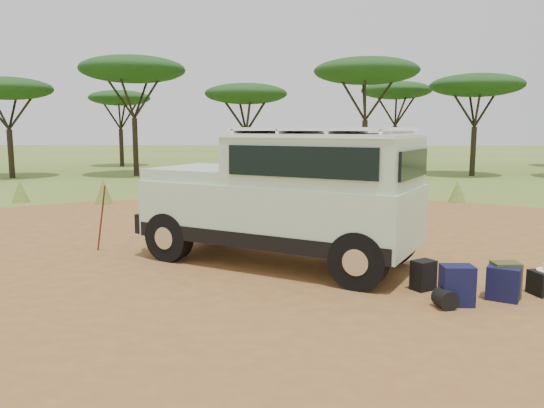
{
  "coord_description": "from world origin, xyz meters",
  "views": [
    {
      "loc": [
        0.26,
        -9.14,
        2.53
      ],
      "look_at": [
        -0.1,
        1.54,
        1.0
      ],
      "focal_mm": 35.0,
      "sensor_mm": 36.0,
      "label": 1
    }
  ],
  "objects_px": {
    "safari_vehicle": "(287,199)",
    "walking_staff": "(101,218)",
    "duffel_navy": "(503,283)",
    "backpack_olive": "(505,280)",
    "backpack_black": "(423,275)",
    "backpack_navy": "(457,286)"
  },
  "relations": [
    {
      "from": "backpack_black",
      "to": "walking_staff",
      "type": "bearing_deg",
      "value": 123.91
    },
    {
      "from": "walking_staff",
      "to": "backpack_navy",
      "type": "relative_size",
      "value": 2.46
    },
    {
      "from": "backpack_black",
      "to": "backpack_navy",
      "type": "distance_m",
      "value": 0.78
    },
    {
      "from": "walking_staff",
      "to": "backpack_olive",
      "type": "xyz_separation_m",
      "value": [
        7.1,
        -2.74,
        -0.43
      ]
    },
    {
      "from": "duffel_navy",
      "to": "walking_staff",
      "type": "bearing_deg",
      "value": -173.16
    },
    {
      "from": "backpack_black",
      "to": "backpack_olive",
      "type": "distance_m",
      "value": 1.18
    },
    {
      "from": "walking_staff",
      "to": "backpack_black",
      "type": "xyz_separation_m",
      "value": [
        5.96,
        -2.4,
        -0.46
      ]
    },
    {
      "from": "safari_vehicle",
      "to": "backpack_olive",
      "type": "bearing_deg",
      "value": -3.55
    },
    {
      "from": "backpack_olive",
      "to": "duffel_navy",
      "type": "height_order",
      "value": "backpack_olive"
    },
    {
      "from": "walking_staff",
      "to": "backpack_olive",
      "type": "distance_m",
      "value": 7.62
    },
    {
      "from": "safari_vehicle",
      "to": "backpack_navy",
      "type": "bearing_deg",
      "value": -16.34
    },
    {
      "from": "walking_staff",
      "to": "duffel_navy",
      "type": "height_order",
      "value": "walking_staff"
    },
    {
      "from": "safari_vehicle",
      "to": "backpack_olive",
      "type": "xyz_separation_m",
      "value": [
        3.29,
        -1.93,
        -0.96
      ]
    },
    {
      "from": "safari_vehicle",
      "to": "backpack_navy",
      "type": "relative_size",
      "value": 9.46
    },
    {
      "from": "walking_staff",
      "to": "backpack_navy",
      "type": "distance_m",
      "value": 7.01
    },
    {
      "from": "safari_vehicle",
      "to": "backpack_black",
      "type": "bearing_deg",
      "value": -9.52
    },
    {
      "from": "safari_vehicle",
      "to": "walking_staff",
      "type": "height_order",
      "value": "safari_vehicle"
    },
    {
      "from": "duffel_navy",
      "to": "backpack_olive",
      "type": "bearing_deg",
      "value": 87.78
    },
    {
      "from": "backpack_black",
      "to": "backpack_navy",
      "type": "relative_size",
      "value": 0.81
    },
    {
      "from": "safari_vehicle",
      "to": "backpack_olive",
      "type": "distance_m",
      "value": 3.93
    },
    {
      "from": "safari_vehicle",
      "to": "duffel_navy",
      "type": "xyz_separation_m",
      "value": [
        3.22,
        -2.04,
        -0.98
      ]
    },
    {
      "from": "walking_staff",
      "to": "backpack_black",
      "type": "height_order",
      "value": "walking_staff"
    }
  ]
}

